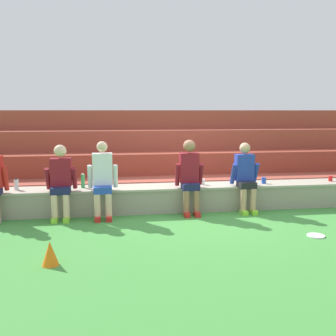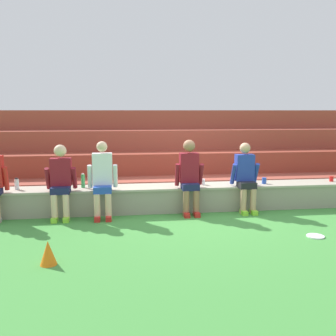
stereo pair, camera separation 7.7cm
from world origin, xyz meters
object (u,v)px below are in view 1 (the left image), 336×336
(plastic_cup_left_end, at_px, (264,180))
(sports_cone, at_px, (50,253))
(person_left_of_center, at_px, (61,180))
(person_right_of_center, at_px, (190,175))
(person_center, at_px, (103,178))
(frisbee, at_px, (316,236))
(water_bottle_near_right, at_px, (83,181))
(water_bottle_center_gap, at_px, (16,184))
(plastic_cup_right_end, at_px, (203,182))
(plastic_cup_middle, at_px, (330,179))
(person_far_right, at_px, (246,175))

(plastic_cup_left_end, height_order, sports_cone, plastic_cup_left_end)
(person_left_of_center, relative_size, person_right_of_center, 0.95)
(plastic_cup_left_end, bearing_deg, sports_cone, -147.16)
(person_center, xyz_separation_m, frisbee, (3.24, -1.56, -0.70))
(person_left_of_center, distance_m, water_bottle_near_right, 0.51)
(water_bottle_center_gap, distance_m, water_bottle_near_right, 1.19)
(plastic_cup_right_end, xyz_separation_m, frisbee, (1.33, -1.90, -0.52))
(water_bottle_center_gap, distance_m, plastic_cup_middle, 6.15)
(person_left_of_center, distance_m, plastic_cup_middle, 5.33)
(person_far_right, relative_size, sports_cone, 4.25)
(water_bottle_center_gap, bearing_deg, frisbee, -21.80)
(person_left_of_center, relative_size, plastic_cup_middle, 12.62)
(plastic_cup_right_end, bearing_deg, plastic_cup_middle, 0.12)
(person_left_of_center, distance_m, sports_cone, 2.22)
(person_far_right, distance_m, plastic_cup_right_end, 0.83)
(person_center, bearing_deg, water_bottle_near_right, 134.64)
(plastic_cup_left_end, xyz_separation_m, sports_cone, (-3.75, -2.42, -0.38))
(plastic_cup_right_end, bearing_deg, plastic_cup_left_end, -1.90)
(plastic_cup_left_end, xyz_separation_m, plastic_cup_middle, (1.45, 0.05, -0.01))
(water_bottle_near_right, xyz_separation_m, frisbee, (3.61, -1.94, -0.60))
(water_bottle_near_right, relative_size, plastic_cup_right_end, 2.36)
(person_right_of_center, bearing_deg, plastic_cup_middle, 6.13)
(plastic_cup_right_end, bearing_deg, person_right_of_center, -135.49)
(person_center, relative_size, plastic_cup_left_end, 11.40)
(person_right_of_center, bearing_deg, person_center, -179.16)
(water_bottle_center_gap, distance_m, plastic_cup_right_end, 3.47)
(person_center, xyz_separation_m, person_far_right, (2.66, 0.04, -0.02))
(frisbee, bearing_deg, water_bottle_near_right, 151.77)
(water_bottle_near_right, height_order, frisbee, water_bottle_near_right)
(person_center, height_order, water_bottle_near_right, person_center)
(person_left_of_center, bearing_deg, person_center, -1.84)
(person_center, xyz_separation_m, plastic_cup_left_end, (3.14, 0.30, -0.18))
(person_right_of_center, relative_size, frisbee, 5.21)
(water_bottle_center_gap, relative_size, plastic_cup_left_end, 1.80)
(water_bottle_near_right, bearing_deg, plastic_cup_left_end, -1.33)
(person_right_of_center, bearing_deg, sports_cone, -135.69)
(plastic_cup_right_end, height_order, sports_cone, plastic_cup_right_end)
(person_right_of_center, relative_size, water_bottle_center_gap, 6.38)
(plastic_cup_right_end, height_order, frisbee, plastic_cup_right_end)
(person_left_of_center, height_order, frisbee, person_left_of_center)
(person_left_of_center, relative_size, plastic_cup_left_end, 10.96)
(plastic_cup_middle, distance_m, frisbee, 2.39)
(sports_cone, bearing_deg, person_left_of_center, 93.10)
(person_right_of_center, relative_size, plastic_cup_middle, 13.23)
(water_bottle_center_gap, xyz_separation_m, frisbee, (4.80, -1.92, -0.57))
(person_far_right, xyz_separation_m, plastic_cup_middle, (1.92, 0.31, -0.16))
(person_far_right, height_order, frisbee, person_far_right)
(person_right_of_center, height_order, sports_cone, person_right_of_center)
(plastic_cup_middle, bearing_deg, person_left_of_center, -176.53)
(person_center, xyz_separation_m, water_bottle_near_right, (-0.38, 0.38, -0.11))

